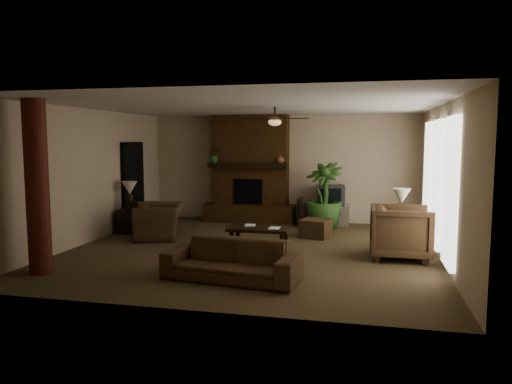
% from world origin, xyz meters
% --- Properties ---
extents(room_shell, '(7.00, 7.00, 7.00)m').
position_xyz_m(room_shell, '(0.00, 0.00, 1.40)').
color(room_shell, brown).
rests_on(room_shell, ground).
extents(fireplace, '(2.40, 0.70, 2.80)m').
position_xyz_m(fireplace, '(-0.80, 3.22, 1.16)').
color(fireplace, '#573617').
rests_on(fireplace, ground).
extents(windows, '(0.08, 3.65, 2.35)m').
position_xyz_m(windows, '(3.45, 0.20, 1.35)').
color(windows, white).
rests_on(windows, ground).
extents(log_column, '(0.36, 0.36, 2.80)m').
position_xyz_m(log_column, '(-2.95, -2.40, 1.40)').
color(log_column, '#5F2417').
rests_on(log_column, ground).
extents(doorway, '(0.10, 1.00, 2.10)m').
position_xyz_m(doorway, '(-3.44, 1.80, 1.05)').
color(doorway, black).
rests_on(doorway, ground).
extents(ceiling_fan, '(1.35, 1.35, 0.37)m').
position_xyz_m(ceiling_fan, '(0.40, 0.30, 2.53)').
color(ceiling_fan, black).
rests_on(ceiling_fan, ceiling).
extents(sofa, '(2.16, 0.88, 0.82)m').
position_xyz_m(sofa, '(0.18, -2.07, 0.41)').
color(sofa, '#49341F').
rests_on(sofa, ground).
extents(armchair_left, '(1.10, 1.34, 1.01)m').
position_xyz_m(armchair_left, '(-2.25, 0.62, 0.50)').
color(armchair_left, '#49341F').
rests_on(armchair_left, ground).
extents(armchair_right, '(0.98, 1.05, 1.07)m').
position_xyz_m(armchair_right, '(2.81, -0.10, 0.53)').
color(armchair_right, '#49341F').
rests_on(armchair_right, ground).
extents(coffee_table, '(1.20, 0.70, 0.43)m').
position_xyz_m(coffee_table, '(0.12, 0.14, 0.37)').
color(coffee_table, black).
rests_on(coffee_table, ground).
extents(ottoman, '(0.73, 0.73, 0.40)m').
position_xyz_m(ottoman, '(1.11, 1.48, 0.20)').
color(ottoman, '#49341F').
rests_on(ottoman, ground).
extents(tv_stand, '(0.87, 0.54, 0.50)m').
position_xyz_m(tv_stand, '(1.36, 3.15, 0.25)').
color(tv_stand, silver).
rests_on(tv_stand, ground).
extents(tv, '(0.71, 0.61, 0.52)m').
position_xyz_m(tv, '(1.33, 3.11, 0.76)').
color(tv, '#333335').
rests_on(tv, tv_stand).
extents(floor_vase, '(0.34, 0.34, 0.77)m').
position_xyz_m(floor_vase, '(0.70, 2.70, 0.43)').
color(floor_vase, '#30221B').
rests_on(floor_vase, ground).
extents(floor_plant, '(1.47, 1.84, 0.90)m').
position_xyz_m(floor_plant, '(1.20, 2.59, 0.45)').
color(floor_plant, '#345923').
rests_on(floor_plant, ground).
extents(side_table_left, '(0.50, 0.50, 0.55)m').
position_xyz_m(side_table_left, '(-3.15, 1.06, 0.28)').
color(side_table_left, black).
rests_on(side_table_left, ground).
extents(lamp_left, '(0.45, 0.45, 0.65)m').
position_xyz_m(lamp_left, '(-3.15, 1.07, 1.00)').
color(lamp_left, black).
rests_on(lamp_left, side_table_left).
extents(side_table_right, '(0.53, 0.53, 0.55)m').
position_xyz_m(side_table_right, '(2.93, 0.77, 0.28)').
color(side_table_right, black).
rests_on(side_table_right, ground).
extents(lamp_right, '(0.38, 0.38, 0.65)m').
position_xyz_m(lamp_right, '(2.87, 0.75, 1.00)').
color(lamp_right, black).
rests_on(lamp_right, side_table_right).
extents(mantel_plant, '(0.43, 0.47, 0.33)m').
position_xyz_m(mantel_plant, '(-1.70, 3.01, 1.72)').
color(mantel_plant, '#345923').
rests_on(mantel_plant, fireplace).
extents(mantel_vase, '(0.24, 0.25, 0.22)m').
position_xyz_m(mantel_vase, '(0.05, 2.99, 1.67)').
color(mantel_vase, brown).
rests_on(mantel_vase, fireplace).
extents(book_a, '(0.22, 0.06, 0.29)m').
position_xyz_m(book_a, '(-0.18, 0.17, 0.57)').
color(book_a, '#999999').
rests_on(book_a, coffee_table).
extents(book_b, '(0.21, 0.03, 0.29)m').
position_xyz_m(book_b, '(0.35, 0.00, 0.58)').
color(book_b, '#999999').
rests_on(book_b, coffee_table).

